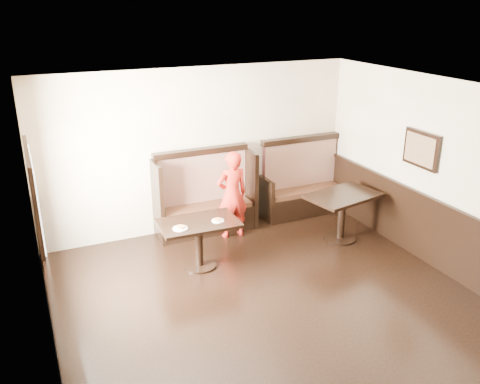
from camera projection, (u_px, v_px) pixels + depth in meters
ground at (301, 335)px, 6.15m from camera, size 7.00×7.00×0.00m
room_shell at (269, 281)px, 6.04m from camera, size 7.00×7.00×7.00m
booth_main at (205, 202)px, 8.78m from camera, size 1.75×0.72×1.45m
booth_neighbor at (302, 188)px, 9.54m from camera, size 1.65×0.72×1.45m
table_main at (199, 232)px, 7.53m from camera, size 1.19×0.76×0.74m
table_neighbor at (342, 206)px, 8.40m from camera, size 1.29×0.98×0.81m
child at (232, 195)px, 8.46m from camera, size 0.56×0.38×1.50m
pizza_plate_left at (180, 228)px, 7.24m from camera, size 0.22×0.22×0.04m
pizza_plate_right at (218, 220)px, 7.50m from camera, size 0.19×0.19×0.03m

